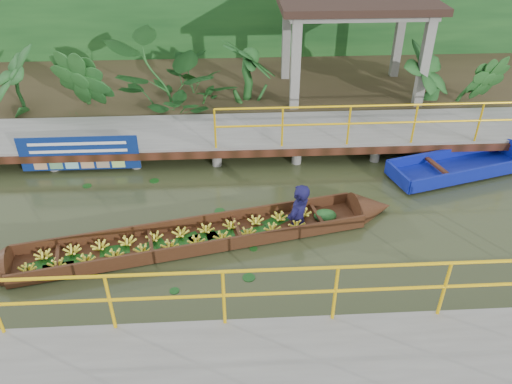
{
  "coord_description": "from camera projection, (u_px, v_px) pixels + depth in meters",
  "views": [
    {
      "loc": [
        -0.62,
        -8.16,
        6.31
      ],
      "look_at": [
        -0.14,
        0.5,
        0.6
      ],
      "focal_mm": 35.0,
      "sensor_mm": 36.0,
      "label": 1
    }
  ],
  "objects": [
    {
      "name": "tropical_plants",
      "position": [
        241.0,
        78.0,
        14.0
      ],
      "size": [
        14.33,
        1.33,
        1.66
      ],
      "color": "#144019",
      "rests_on": "ground"
    },
    {
      "name": "pavilion",
      "position": [
        355.0,
        11.0,
        14.15
      ],
      "size": [
        4.4,
        3.0,
        3.0
      ],
      "color": "slate",
      "rests_on": "ground"
    },
    {
      "name": "far_dock",
      "position": [
        256.0,
        134.0,
        12.9
      ],
      "size": [
        16.0,
        2.06,
        1.66
      ],
      "color": "slate",
      "rests_on": "ground"
    },
    {
      "name": "foliage_backdrop",
      "position": [
        245.0,
        11.0,
        17.54
      ],
      "size": [
        30.0,
        0.8,
        4.0
      ],
      "primitive_type": "cube",
      "color": "#144019",
      "rests_on": "ground"
    },
    {
      "name": "vendor_boat",
      "position": [
        217.0,
        227.0,
        9.88
      ],
      "size": [
        8.52,
        2.58,
        2.17
      ],
      "rotation": [
        0.0,
        0.0,
        0.21
      ],
      "color": "#351C0E",
      "rests_on": "ground"
    },
    {
      "name": "blue_banner",
      "position": [
        79.0,
        153.0,
        11.86
      ],
      "size": [
        2.82,
        0.04,
        0.88
      ],
      "color": "navy",
      "rests_on": "ground"
    },
    {
      "name": "ground",
      "position": [
        264.0,
        229.0,
        10.3
      ],
      "size": [
        80.0,
        80.0,
        0.0
      ],
      "primitive_type": "plane",
      "color": "#2D341A",
      "rests_on": "ground"
    },
    {
      "name": "moored_blue_boat",
      "position": [
        489.0,
        162.0,
        12.31
      ],
      "size": [
        4.03,
        2.0,
        0.93
      ],
      "rotation": [
        0.0,
        0.0,
        0.27
      ],
      "color": "#0D1991",
      "rests_on": "ground"
    },
    {
      "name": "land_strip",
      "position": [
        249.0,
        85.0,
        16.43
      ],
      "size": [
        30.0,
        8.0,
        0.45
      ],
      "primitive_type": "cube",
      "color": "#322619",
      "rests_on": "ground"
    }
  ]
}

